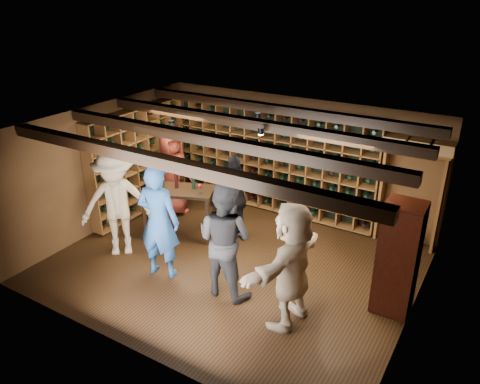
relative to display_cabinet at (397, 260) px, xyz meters
The scene contains 13 objects.
ground 2.85m from the display_cabinet, behind, with size 6.00×6.00×0.00m, color black.
room_shell 3.14m from the display_cabinet, behind, with size 6.00×6.00×6.00m.
wine_rack_back 3.89m from the display_cabinet, 146.67° to the left, with size 4.65×0.30×2.20m.
wine_rack_left 5.59m from the display_cabinet, behind, with size 0.30×2.65×2.20m.
crate_shelf 2.26m from the display_cabinet, 98.20° to the left, with size 1.20×0.32×2.07m.
display_cabinet is the anchor object (origin of this frame).
man_blue_shirt 3.75m from the display_cabinet, 163.71° to the right, with size 0.72×0.47×1.98m, color navy.
man_grey_suit 2.57m from the display_cabinet, 158.88° to the right, with size 0.93×0.72×1.91m, color black.
guest_red_floral 4.97m from the display_cabinet, 169.61° to the left, with size 0.90×0.58×1.83m, color maroon.
guest_woman_black 3.23m from the display_cabinet, 168.71° to the left, with size 0.99×0.41×1.69m, color black.
guest_khaki 4.78m from the display_cabinet, 169.19° to the right, with size 1.28×0.74×1.98m, color gray.
guest_beige 1.61m from the display_cabinet, 138.90° to the right, with size 1.76×0.56×1.90m, color tan.
tasting_table 4.14m from the display_cabinet, behind, with size 1.48×1.11×1.28m.
Camera 1 is at (3.76, -5.97, 4.53)m, focal length 35.00 mm.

